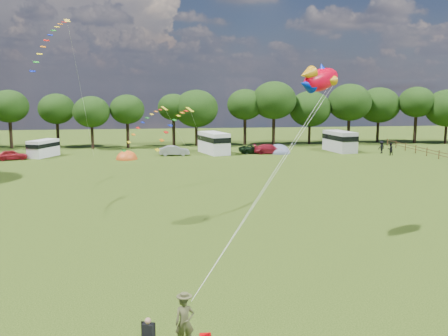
{
  "coord_description": "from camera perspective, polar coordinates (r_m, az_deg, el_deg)",
  "views": [
    {
      "loc": [
        -4.21,
        -24.41,
        9.3
      ],
      "look_at": [
        0.0,
        8.0,
        4.0
      ],
      "focal_mm": 40.0,
      "sensor_mm": 36.0,
      "label": 1
    }
  ],
  "objects": [
    {
      "name": "fence",
      "position": [
        69.68,
        23.98,
        1.32
      ],
      "size": [
        0.12,
        33.12,
        1.2
      ],
      "color": "#472D19",
      "rests_on": "ground"
    },
    {
      "name": "walker_b",
      "position": [
        74.53,
        17.54,
        2.3
      ],
      "size": [
        1.27,
        0.95,
        1.78
      ],
      "primitive_type": "imported",
      "rotation": [
        0.0,
        0.0,
        3.56
      ],
      "color": "black",
      "rests_on": "ground"
    },
    {
      "name": "campervan_b",
      "position": [
        71.66,
        -19.95,
        2.19
      ],
      "size": [
        3.76,
        5.09,
        2.3
      ],
      "rotation": [
        0.0,
        0.0,
        1.14
      ],
      "color": "white",
      "rests_on": "ground"
    },
    {
      "name": "streamer_kite_b",
      "position": [
        46.84,
        -8.64,
        5.34
      ],
      "size": [
        4.19,
        4.73,
        3.81
      ],
      "rotation": [
        0.0,
        0.0,
        1.22
      ],
      "color": "yellow",
      "rests_on": "ground"
    },
    {
      "name": "campervan_c",
      "position": [
        70.82,
        -1.17,
        2.97
      ],
      "size": [
        4.25,
        6.61,
        3.0
      ],
      "rotation": [
        0.0,
        0.0,
        1.86
      ],
      "color": "white",
      "rests_on": "ground"
    },
    {
      "name": "walker_a",
      "position": [
        72.74,
        18.47,
        2.06
      ],
      "size": [
        0.91,
        0.66,
        1.7
      ],
      "primitive_type": "imported",
      "rotation": [
        0.0,
        0.0,
        3.33
      ],
      "color": "black",
      "rests_on": "ground"
    },
    {
      "name": "campervan_d",
      "position": [
        75.04,
        13.09,
        3.07
      ],
      "size": [
        3.53,
        6.38,
        2.96
      ],
      "rotation": [
        0.0,
        0.0,
        1.74
      ],
      "color": "#BABABC",
      "rests_on": "ground"
    },
    {
      "name": "awning_navy",
      "position": [
        76.14,
        13.41,
        2.59
      ],
      "size": [
        3.31,
        2.99,
        1.71
      ],
      "primitive_type": "cube",
      "rotation": [
        0.0,
        0.0,
        0.33
      ],
      "color": "#151437",
      "rests_on": "ground"
    },
    {
      "name": "streamer_kite_c",
      "position": [
        36.72,
        -5.35,
        5.38
      ],
      "size": [
        3.06,
        4.99,
        2.81
      ],
      "rotation": [
        0.0,
        0.0,
        1.19
      ],
      "color": "#EEF916",
      "rests_on": "ground"
    },
    {
      "name": "streamer_kite_a",
      "position": [
        55.92,
        -18.97,
        14.07
      ],
      "size": [
        3.36,
        5.51,
        5.76
      ],
      "rotation": [
        0.0,
        0.0,
        0.47
      ],
      "color": "yellow",
      "rests_on": "ground"
    },
    {
      "name": "tent_greyblue",
      "position": [
        71.68,
        6.23,
        1.71
      ],
      "size": [
        3.44,
        3.77,
        2.56
      ],
      "color": "slate",
      "rests_on": "ground"
    },
    {
      "name": "ground_plane",
      "position": [
        26.46,
        2.28,
        -11.37
      ],
      "size": [
        180.0,
        180.0,
        0.0
      ],
      "primitive_type": "plane",
      "color": "black",
      "rests_on": "ground"
    },
    {
      "name": "car_b",
      "position": [
        69.03,
        -5.71,
        1.99
      ],
      "size": [
        3.9,
        1.48,
        1.37
      ],
      "primitive_type": "imported",
      "rotation": [
        0.0,
        0.0,
        1.56
      ],
      "color": "#979C9F",
      "rests_on": "ground"
    },
    {
      "name": "tent_orange",
      "position": [
        66.47,
        -11.05,
        1.01
      ],
      "size": [
        2.86,
        3.13,
        2.24
      ],
      "color": "#D5541A",
      "rests_on": "ground"
    },
    {
      "name": "car_d",
      "position": [
        71.24,
        3.52,
        2.19
      ],
      "size": [
        4.71,
        2.44,
        1.24
      ],
      "primitive_type": "imported",
      "rotation": [
        0.0,
        0.0,
        1.66
      ],
      "color": "black",
      "rests_on": "ground"
    },
    {
      "name": "fish_kite",
      "position": [
        30.71,
        10.73,
        9.91
      ],
      "size": [
        3.6,
        3.07,
        2.02
      ],
      "rotation": [
        0.0,
        -0.21,
        0.64
      ],
      "color": "red",
      "rests_on": "ground"
    },
    {
      "name": "tree_line",
      "position": [
        80.02,
        -0.58,
        7.09
      ],
      "size": [
        102.98,
        10.98,
        10.27
      ],
      "color": "black",
      "rests_on": "ground"
    },
    {
      "name": "car_a",
      "position": [
        70.1,
        -23.11,
        1.38
      ],
      "size": [
        4.21,
        2.53,
        1.31
      ],
      "primitive_type": "imported",
      "rotation": [
        0.0,
        0.0,
        1.84
      ],
      "color": "maroon",
      "rests_on": "ground"
    },
    {
      "name": "car_c",
      "position": [
        70.85,
        5.29,
        2.17
      ],
      "size": [
        4.71,
        2.48,
        1.35
      ],
      "primitive_type": "imported",
      "rotation": [
        0.0,
        0.0,
        1.44
      ],
      "color": "maroon",
      "rests_on": "ground"
    },
    {
      "name": "camp_chair",
      "position": [
        18.7,
        -8.66,
        -17.97
      ],
      "size": [
        0.68,
        0.7,
        1.32
      ],
      "rotation": [
        0.0,
        0.0,
        -0.38
      ],
      "color": "#99999E",
      "rests_on": "ground"
    },
    {
      "name": "kite_flyer",
      "position": [
        18.77,
        -4.52,
        -17.18
      ],
      "size": [
        0.75,
        0.54,
        1.93
      ],
      "primitive_type": "imported",
      "rotation": [
        0.0,
        0.0,
        0.12
      ],
      "color": "#4D4D2D",
      "rests_on": "ground"
    }
  ]
}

